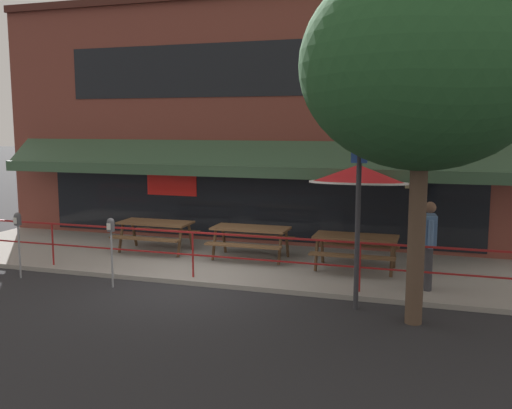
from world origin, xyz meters
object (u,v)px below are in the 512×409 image
picnic_table_left (156,228)px  patio_umbrella_right (359,175)px  pedestrian_walking (429,241)px  parking_meter_far (111,231)px  parking_meter_near (18,225)px  picnic_table_centre (251,234)px  picnic_table_right (356,243)px  street_tree_curbside (431,49)px  street_sign_pole (358,198)px

picnic_table_left → patio_umbrella_right: size_ratio=0.76×
pedestrian_walking → parking_meter_far: 6.23m
pedestrian_walking → parking_meter_near: size_ratio=1.20×
picnic_table_centre → parking_meter_far: 3.47m
picnic_table_right → street_tree_curbside: bearing=-63.2°
picnic_table_right → parking_meter_far: (-4.53, -2.49, 0.44)m
parking_meter_near → street_sign_pole: bearing=0.8°
picnic_table_right → street_sign_pole: bearing=-81.9°
street_tree_curbside → patio_umbrella_right: bearing=115.4°
picnic_table_left → street_sign_pole: street_sign_pole is taller
pedestrian_walking → parking_meter_far: bearing=-166.7°
picnic_table_right → street_sign_pole: 2.72m
picnic_table_centre → street_tree_curbside: 6.29m
picnic_table_right → parking_meter_near: parking_meter_near is taller
picnic_table_left → parking_meter_near: 3.33m
pedestrian_walking → street_sign_pole: bearing=-132.2°
street_sign_pole → street_tree_curbside: size_ratio=0.60×
street_sign_pole → street_tree_curbside: street_tree_curbside is taller
parking_meter_near → street_tree_curbside: (8.25, -0.42, 3.26)m
pedestrian_walking → street_tree_curbside: size_ratio=0.27×
picnic_table_left → pedestrian_walking: (6.54, -1.36, 0.35)m
pedestrian_walking → street_tree_curbside: bearing=-92.2°
patio_umbrella_right → street_tree_curbside: street_tree_curbside is taller
parking_meter_far → patio_umbrella_right: bearing=30.6°
parking_meter_near → street_tree_curbside: street_tree_curbside is taller
picnic_table_right → picnic_table_centre: bearing=173.4°
pedestrian_walking → street_sign_pole: street_sign_pole is taller
picnic_table_centre → picnic_table_right: 2.52m
pedestrian_walking → street_tree_curbside: (-0.07, -1.84, 3.35)m
picnic_table_right → patio_umbrella_right: 1.49m
patio_umbrella_right → pedestrian_walking: 2.27m
picnic_table_right → street_sign_pole: size_ratio=0.46×
patio_umbrella_right → parking_meter_near: 7.37m
pedestrian_walking → parking_meter_near: (-8.32, -1.42, 0.09)m
pedestrian_walking → parking_meter_far: size_ratio=1.20×
picnic_table_left → parking_meter_far: parking_meter_far is taller
picnic_table_right → parking_meter_far: parking_meter_far is taller
picnic_table_centre → picnic_table_right: (2.50, -0.29, 0.00)m
picnic_table_left → pedestrian_walking: pedestrian_walking is taller
picnic_table_centre → parking_meter_near: parking_meter_near is taller
picnic_table_left → street_tree_curbside: 8.11m
patio_umbrella_right → street_sign_pole: street_sign_pole is taller
picnic_table_left → picnic_table_right: bearing=-3.6°
picnic_table_left → pedestrian_walking: 6.69m
picnic_table_centre → street_tree_curbside: street_tree_curbside is taller
picnic_table_centre → pedestrian_walking: size_ratio=1.05×
street_tree_curbside → picnic_table_centre: bearing=141.3°
parking_meter_far → picnic_table_right: bearing=28.8°
picnic_table_right → pedestrian_walking: size_ratio=1.05×
picnic_table_right → street_sign_pole: (0.34, -2.37, 1.30)m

